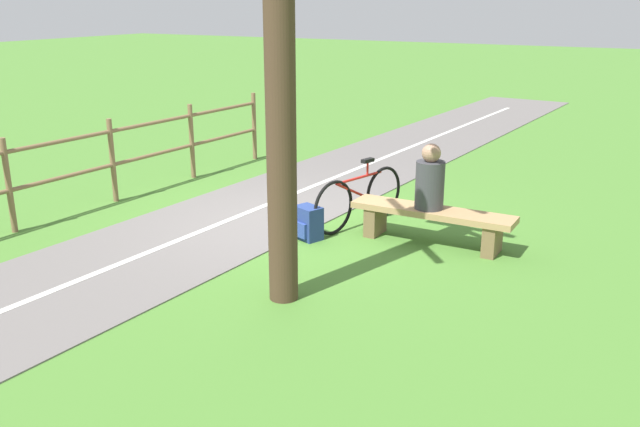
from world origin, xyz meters
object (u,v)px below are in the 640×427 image
person_seated (430,181)px  bicycle (360,198)px  tree_far_left (284,73)px  bench (432,219)px  backpack (308,223)px

person_seated → bicycle: 1.18m
tree_far_left → bicycle: bearing=-81.1°
bench → bicycle: 1.15m
person_seated → backpack: bearing=23.0°
bench → bicycle: (1.13, -0.22, 0.06)m
person_seated → bench: bearing=-180.0°
bicycle → tree_far_left: 3.22m
backpack → person_seated: bearing=-156.7°
bicycle → person_seated: bearing=93.1°
person_seated → backpack: (1.42, 0.61, -0.61)m
person_seated → backpack: size_ratio=1.90×
backpack → bench: bearing=-157.4°
bench → backpack: (1.47, 0.61, -0.12)m
bench → person_seated: bearing=0.0°
person_seated → bicycle: bearing=-11.8°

